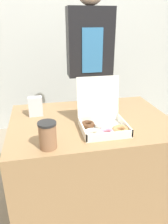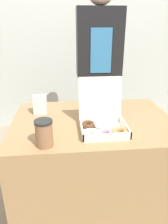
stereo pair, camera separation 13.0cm
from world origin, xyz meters
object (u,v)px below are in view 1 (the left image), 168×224
object	(u,v)px
napkin_holder	(36,106)
person_customer	(90,70)
donut_box	(102,123)
coffee_cup	(48,135)

from	to	relation	value
napkin_holder	person_customer	world-z (taller)	person_customer
donut_box	coffee_cup	world-z (taller)	donut_box
coffee_cup	person_customer	distance (m)	0.99
donut_box	coffee_cup	distance (m)	0.36
napkin_holder	person_customer	distance (m)	0.67
coffee_cup	person_customer	size ratio (longest dim) A/B	0.09
coffee_cup	donut_box	bearing A→B (deg)	23.17
donut_box	coffee_cup	xyz separation A→B (m)	(-0.33, -0.14, 0.03)
donut_box	coffee_cup	size ratio (longest dim) A/B	2.03
coffee_cup	napkin_holder	bearing A→B (deg)	97.65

